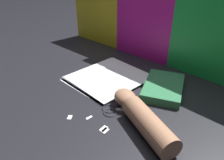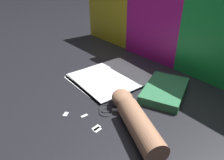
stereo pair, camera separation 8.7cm
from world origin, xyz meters
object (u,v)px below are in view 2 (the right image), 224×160
Objects in this scene: paper_stack at (111,77)px; scissors at (112,109)px; book_closed at (165,90)px; hand_forearm at (135,119)px.

paper_stack is 1.99× the size of scissors.
scissors is at bearing -102.93° from book_closed.
book_closed is at bearing 105.34° from hand_forearm.
scissors is (0.18, -0.15, -0.00)m from paper_stack.
hand_forearm reaches higher than scissors.
book_closed is (0.24, 0.09, 0.01)m from paper_stack.
scissors is at bearing 177.99° from hand_forearm.
scissors is (-0.05, -0.23, -0.01)m from book_closed.
paper_stack is at bearing 153.76° from hand_forearm.
hand_forearm is at bearing -74.66° from book_closed.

